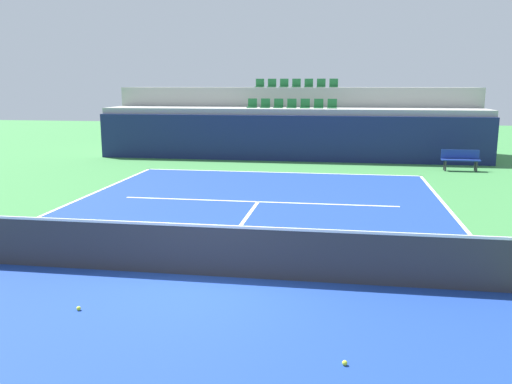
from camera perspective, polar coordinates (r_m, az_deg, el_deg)
The scene contains 14 objects.
ground_plane at distance 10.03m, azimuth -5.53°, elevation -8.86°, with size 80.00×80.00×0.00m, color #387A3D.
court_surface at distance 10.02m, azimuth -5.53°, elevation -8.83°, with size 11.00×24.00×0.01m, color navy.
baseline_far at distance 21.46m, azimuth 2.51°, elevation 2.09°, with size 11.00×0.10×0.00m, color white.
service_line_far at distance 16.06m, azimuth 0.21°, elevation -1.04°, with size 8.26×0.10×0.00m, color white.
centre_service_line at distance 13.00m, azimuth -1.98°, elevation -4.03°, with size 0.10×6.40×0.00m, color white.
back_wall at distance 24.70m, azimuth 3.45°, elevation 5.69°, with size 18.04×0.30×2.08m, color navy.
stands_tier_lower at distance 26.02m, azimuth 3.75°, elevation 6.28°, with size 18.04×2.40×2.36m, color #9E9E99.
stands_tier_upper at distance 28.37m, azimuth 4.23°, elevation 7.66°, with size 18.04×2.40×3.32m, color #9E9E99.
seating_row_lower at distance 26.03m, azimuth 3.81°, elevation 9.16°, with size 4.27×0.44×0.44m.
seating_row_upper at distance 28.41m, azimuth 4.30°, elevation 11.27°, with size 4.27×0.44×0.44m.
tennis_net at distance 9.86m, azimuth -5.59°, elevation -6.08°, with size 11.08×0.08×1.07m.
player_bench at distance 23.40m, azimuth 20.87°, elevation 3.35°, with size 1.50×0.40×0.85m.
tennis_ball_0 at distance 7.11m, azimuth 9.40°, elevation -17.45°, with size 0.07×0.07×0.07m, color #CCE033.
tennis_ball_1 at distance 8.96m, azimuth -18.30°, elevation -11.64°, with size 0.07×0.07×0.07m, color #CCE033.
Camera 1 is at (2.43, -9.10, 3.45)m, focal length 37.71 mm.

